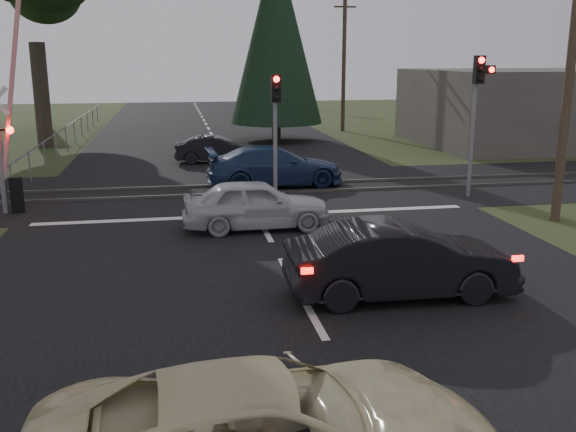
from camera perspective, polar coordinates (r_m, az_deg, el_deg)
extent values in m
plane|color=#2E3C1B|center=(11.70, 2.49, -9.43)|extent=(120.00, 120.00, 0.00)
cube|color=black|center=(21.13, -3.45, 1.23)|extent=(14.00, 100.00, 0.01)
cube|color=black|center=(23.07, -4.05, 2.30)|extent=(120.00, 8.00, 0.01)
cube|color=silver|center=(19.38, -2.82, 0.10)|extent=(13.00, 0.35, 0.00)
cube|color=#59544C|center=(22.28, -3.83, 2.01)|extent=(120.00, 0.12, 0.10)
cube|color=#59544C|center=(23.84, -4.26, 2.79)|extent=(120.00, 0.12, 0.10)
cylinder|color=slate|center=(21.08, -24.24, 5.24)|extent=(0.18, 0.18, 3.80)
sphere|color=#FF0C07|center=(20.77, -23.49, 7.02)|extent=(0.22, 0.22, 0.22)
cube|color=black|center=(21.22, -22.96, 1.70)|extent=(0.35, 0.25, 1.10)
cube|color=red|center=(20.79, -23.32, 11.06)|extent=(1.16, 0.10, 5.93)
cylinder|color=slate|center=(22.55, 16.01, 6.41)|extent=(0.14, 0.14, 3.80)
cube|color=black|center=(22.22, 16.63, 12.36)|extent=(0.32, 0.24, 0.90)
sphere|color=#FF0C07|center=(22.10, 16.84, 13.12)|extent=(0.20, 0.20, 0.20)
sphere|color=black|center=(22.11, 16.78, 12.34)|extent=(0.18, 0.18, 0.18)
sphere|color=black|center=(22.11, 16.72, 11.57)|extent=(0.18, 0.18, 0.18)
cube|color=black|center=(22.39, 17.52, 12.30)|extent=(0.28, 0.22, 0.28)
sphere|color=#FF0C07|center=(22.29, 17.66, 12.29)|extent=(0.18, 0.18, 0.18)
cylinder|color=slate|center=(21.75, -1.14, 5.89)|extent=(0.14, 0.14, 3.20)
cube|color=black|center=(21.39, -1.09, 11.27)|extent=(0.32, 0.24, 0.90)
sphere|color=#FF0C07|center=(21.25, -1.04, 12.06)|extent=(0.20, 0.20, 0.20)
sphere|color=black|center=(21.26, -1.03, 11.26)|extent=(0.18, 0.18, 0.18)
sphere|color=black|center=(21.28, -1.03, 10.45)|extent=(0.18, 0.18, 0.18)
cylinder|color=#4C3D2D|center=(19.75, 23.85, 12.38)|extent=(0.26, 0.26, 9.00)
cylinder|color=#4C3D2D|center=(41.91, 4.99, 13.67)|extent=(0.26, 0.26, 9.00)
cube|color=#4C3D2D|center=(42.03, 5.09, 18.04)|extent=(1.40, 0.10, 0.10)
cylinder|color=#4C3D2D|center=(66.37, -0.79, 13.79)|extent=(0.26, 0.26, 9.00)
cube|color=#4C3D2D|center=(66.48, -0.80, 17.15)|extent=(1.80, 0.12, 0.12)
cube|color=#4C3D2D|center=(66.44, -0.80, 16.55)|extent=(1.40, 0.10, 0.10)
cylinder|color=#473D33|center=(36.13, -21.06, 9.93)|extent=(0.80, 0.80, 5.40)
cylinder|color=#473D33|center=(47.30, -21.07, 10.66)|extent=(0.80, 0.80, 5.40)
cylinder|color=#473D33|center=(37.12, -1.04, 8.29)|extent=(0.50, 0.50, 2.00)
cone|color=black|center=(36.97, -1.07, 16.02)|extent=(5.20, 5.20, 10.00)
cube|color=#59514C|center=(38.44, 22.15, 8.97)|extent=(14.00, 10.00, 4.00)
imported|color=black|center=(12.84, 9.94, -3.95)|extent=(4.53, 1.67, 1.48)
imported|color=#B0B3B9|center=(17.73, -2.85, 1.05)|extent=(4.06, 1.66, 1.38)
imported|color=navy|center=(23.74, -1.18, 4.44)|extent=(5.10, 2.24, 1.46)
imported|color=black|center=(29.30, -6.42, 5.91)|extent=(3.74, 1.55, 1.20)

